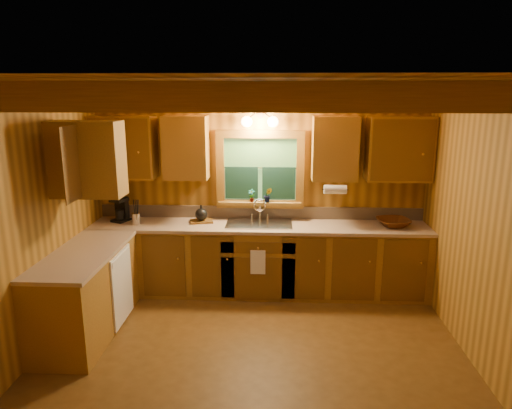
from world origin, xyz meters
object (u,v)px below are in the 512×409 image
object	(u,v)px
coffee_maker	(121,209)
wicker_basket	(393,223)
sink	(259,228)
cutting_board	(201,221)

from	to	relation	value
coffee_maker	wicker_basket	xyz separation A→B (m)	(3.44, -0.09, -0.10)
sink	wicker_basket	world-z (taller)	sink
coffee_maker	cutting_board	xyz separation A→B (m)	(1.04, -0.03, -0.14)
coffee_maker	sink	bearing A→B (deg)	19.98
coffee_maker	cutting_board	bearing A→B (deg)	21.16
coffee_maker	wicker_basket	bearing A→B (deg)	21.03
cutting_board	wicker_basket	world-z (taller)	wicker_basket
sink	cutting_board	xyz separation A→B (m)	(-0.74, 0.06, 0.06)
cutting_board	wicker_basket	xyz separation A→B (m)	(2.40, -0.07, 0.04)
coffee_maker	cutting_board	world-z (taller)	coffee_maker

